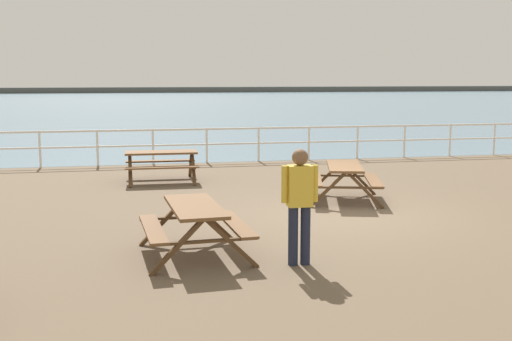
{
  "coord_description": "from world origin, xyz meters",
  "views": [
    {
      "loc": [
        -4.05,
        -11.48,
        2.66
      ],
      "look_at": [
        -1.55,
        0.64,
        0.8
      ],
      "focal_mm": 44.08,
      "sensor_mm": 36.0,
      "label": 1
    }
  ],
  "objects": [
    {
      "name": "distant_shoreline",
      "position": [
        0.0,
        95.75,
        0.0
      ],
      "size": [
        142.0,
        6.0,
        1.8
      ],
      "primitive_type": "cube",
      "color": "#4C4C47",
      "rests_on": "ground"
    },
    {
      "name": "picnic_table_mid_centre",
      "position": [
        -3.1,
        -2.37,
        0.58
      ],
      "size": [
        1.64,
        1.89,
        0.8
      ],
      "rotation": [
        0.0,
        0.0,
        1.63
      ],
      "color": "brown",
      "rests_on": "ground"
    },
    {
      "name": "ground_plane",
      "position": [
        0.0,
        0.0,
        -0.1
      ],
      "size": [
        30.0,
        24.0,
        0.2
      ],
      "primitive_type": "cube",
      "color": "brown"
    },
    {
      "name": "picnic_table_near_right",
      "position": [
        -3.22,
        4.48,
        0.58
      ],
      "size": [
        1.83,
        1.57,
        0.8
      ],
      "rotation": [
        0.0,
        0.0,
        -0.02
      ],
      "color": "brown",
      "rests_on": "ground"
    },
    {
      "name": "visitor",
      "position": [
        -1.7,
        -3.12,
        0.95
      ],
      "size": [
        0.53,
        0.23,
        1.66
      ],
      "rotation": [
        0.0,
        0.0,
        1.57
      ],
      "color": "#1E2338",
      "rests_on": "ground"
    },
    {
      "name": "picnic_table_near_left",
      "position": [
        0.5,
        1.2,
        0.58
      ],
      "size": [
        1.94,
        2.14,
        0.8
      ],
      "rotation": [
        0.0,
        0.0,
        1.29
      ],
      "color": "brown",
      "rests_on": "ground"
    },
    {
      "name": "seaward_railing",
      "position": [
        0.0,
        7.75,
        0.74
      ],
      "size": [
        23.07,
        0.07,
        1.08
      ],
      "color": "white",
      "rests_on": "ground"
    },
    {
      "name": "sea_band",
      "position": [
        0.0,
        52.75,
        0.0
      ],
      "size": [
        142.0,
        90.0,
        0.01
      ],
      "primitive_type": "cube",
      "color": "slate",
      "rests_on": "ground"
    }
  ]
}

